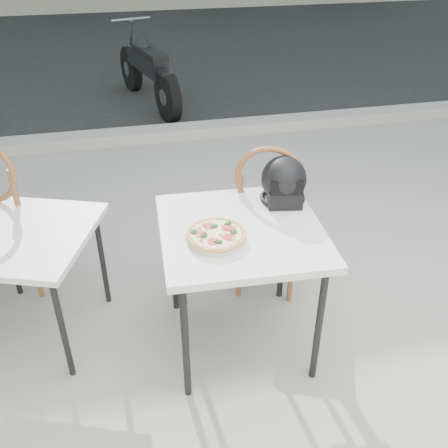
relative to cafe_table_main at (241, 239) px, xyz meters
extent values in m
plane|color=gray|center=(0.55, 0.04, -0.69)|extent=(80.00, 80.00, 0.00)
cube|color=black|center=(0.55, 7.04, -0.69)|extent=(30.00, 8.00, 0.00)
cube|color=gray|center=(0.55, 3.04, -0.63)|extent=(30.00, 0.25, 0.12)
cube|color=silver|center=(0.00, 0.00, 0.05)|extent=(0.84, 0.84, 0.04)
cylinder|color=black|center=(-0.35, -0.31, -0.33)|extent=(0.04, 0.04, 0.72)
cylinder|color=black|center=(0.31, -0.35, -0.33)|extent=(0.04, 0.04, 0.72)
cylinder|color=black|center=(-0.31, 0.35, -0.33)|extent=(0.04, 0.04, 0.72)
cylinder|color=black|center=(0.35, 0.31, -0.33)|extent=(0.04, 0.04, 0.72)
cylinder|color=white|center=(-0.14, -0.07, 0.07)|extent=(0.32, 0.32, 0.01)
torus|color=white|center=(-0.14, -0.07, 0.08)|extent=(0.34, 0.34, 0.01)
cylinder|color=#E5A853|center=(-0.14, -0.07, 0.09)|extent=(0.35, 0.35, 0.01)
torus|color=#E5A853|center=(-0.14, -0.07, 0.10)|extent=(0.36, 0.36, 0.02)
cylinder|color=red|center=(-0.14, -0.07, 0.10)|extent=(0.32, 0.32, 0.00)
cylinder|color=#F8E1BE|center=(-0.14, -0.07, 0.10)|extent=(0.31, 0.31, 0.00)
cylinder|color=red|center=(-0.08, -0.04, 0.11)|extent=(0.07, 0.07, 0.00)
cylinder|color=red|center=(-0.16, -0.01, 0.11)|extent=(0.07, 0.07, 0.00)
cylinder|color=red|center=(-0.21, -0.07, 0.11)|extent=(0.07, 0.07, 0.00)
cylinder|color=red|center=(-0.17, -0.14, 0.11)|extent=(0.07, 0.07, 0.00)
cylinder|color=red|center=(-0.09, -0.12, 0.11)|extent=(0.07, 0.07, 0.00)
ellipsoid|color=#193A15|center=(-0.14, -0.02, 0.11)|extent=(0.05, 0.04, 0.01)
ellipsoid|color=#193A15|center=(-0.20, -0.08, 0.11)|extent=(0.05, 0.05, 0.01)
ellipsoid|color=#193A15|center=(-0.06, -0.08, 0.11)|extent=(0.04, 0.05, 0.01)
ellipsoid|color=#193A15|center=(-0.15, -0.15, 0.11)|extent=(0.05, 0.04, 0.01)
ellipsoid|color=#193A15|center=(-0.07, -0.01, 0.11)|extent=(0.05, 0.05, 0.01)
ellipsoid|color=#193A15|center=(-0.24, -0.04, 0.11)|extent=(0.04, 0.05, 0.01)
cylinder|color=#DBD086|center=(-0.12, -0.10, 0.11)|extent=(0.02, 0.03, 0.02)
cylinder|color=#DBD086|center=(-0.21, -0.02, 0.11)|extent=(0.02, 0.02, 0.02)
cylinder|color=#DBD086|center=(-0.08, -0.05, 0.11)|extent=(0.03, 0.03, 0.02)
cylinder|color=#DBD086|center=(-0.19, 0.01, 0.11)|extent=(0.02, 0.03, 0.02)
cylinder|color=#DBD086|center=(-0.08, -0.14, 0.11)|extent=(0.02, 0.02, 0.02)
cylinder|color=#DBD086|center=(-0.22, -0.12, 0.11)|extent=(0.03, 0.03, 0.02)
cylinder|color=#DBD086|center=(-0.04, -0.05, 0.11)|extent=(0.02, 0.03, 0.02)
cylinder|color=#DBD086|center=(-0.16, -0.14, 0.11)|extent=(0.02, 0.02, 0.02)
ellipsoid|color=black|center=(0.29, 0.22, 0.19)|extent=(0.28, 0.29, 0.25)
cube|color=black|center=(0.27, 0.15, 0.12)|extent=(0.19, 0.12, 0.10)
torus|color=black|center=(0.29, 0.22, 0.08)|extent=(0.28, 0.28, 0.02)
cube|color=black|center=(0.27, 0.11, 0.20)|extent=(0.17, 0.06, 0.08)
cube|color=brown|center=(0.30, 0.46, -0.24)|extent=(0.52, 0.52, 0.03)
cylinder|color=brown|center=(0.51, 0.55, -0.47)|extent=(0.04, 0.04, 0.44)
cylinder|color=brown|center=(0.21, 0.67, -0.47)|extent=(0.04, 0.04, 0.44)
cylinder|color=brown|center=(0.39, 0.25, -0.47)|extent=(0.04, 0.04, 0.44)
cylinder|color=brown|center=(0.09, 0.37, -0.47)|extent=(0.04, 0.04, 0.44)
cylinder|color=brown|center=(0.39, 0.24, -0.03)|extent=(0.04, 0.04, 0.42)
cylinder|color=brown|center=(0.09, 0.36, -0.03)|extent=(0.04, 0.04, 0.42)
torus|color=brown|center=(0.24, 0.30, 0.16)|extent=(0.37, 0.18, 0.39)
cube|color=silver|center=(-1.10, 0.33, -0.03)|extent=(0.92, 0.92, 0.04)
cylinder|color=black|center=(-0.93, -0.05, -0.37)|extent=(0.04, 0.04, 0.64)
cylinder|color=black|center=(-1.28, 0.71, -0.37)|extent=(0.04, 0.04, 0.64)
cylinder|color=black|center=(-0.72, 0.50, -0.37)|extent=(0.04, 0.04, 0.64)
cube|color=brown|center=(-1.22, 0.86, -0.23)|extent=(0.55, 0.55, 0.04)
cylinder|color=brown|center=(-1.00, 0.95, -0.46)|extent=(0.04, 0.04, 0.45)
cylinder|color=brown|center=(-1.30, 1.08, -0.46)|extent=(0.04, 0.04, 0.45)
cylinder|color=brown|center=(-1.14, 0.65, -0.46)|extent=(0.04, 0.04, 0.45)
cylinder|color=brown|center=(-1.14, 0.64, -0.01)|extent=(0.04, 0.04, 0.43)
cylinder|color=black|center=(-0.26, 4.85, -0.41)|extent=(0.25, 0.58, 0.57)
cylinder|color=gray|center=(-0.26, 4.85, -0.41)|extent=(0.18, 0.22, 0.19)
cylinder|color=black|center=(0.07, 3.55, -0.41)|extent=(0.25, 0.58, 0.57)
cylinder|color=gray|center=(0.07, 3.55, -0.41)|extent=(0.18, 0.22, 0.19)
cube|color=black|center=(-0.10, 4.20, -0.17)|extent=(0.41, 1.02, 0.21)
ellipsoid|color=black|center=(-0.13, 4.34, 0.00)|extent=(0.30, 0.44, 0.21)
cube|color=black|center=(-0.03, 3.92, -0.02)|extent=(0.30, 0.51, 0.08)
cylinder|color=gray|center=(-0.24, 4.78, -0.10)|extent=(0.12, 0.31, 0.68)
cylinder|color=gray|center=(-0.21, 4.67, 0.24)|extent=(0.49, 0.15, 0.03)
cube|color=black|center=(0.06, 3.57, -0.14)|extent=(0.18, 0.24, 0.05)
camera|label=1|loc=(-0.54, -2.00, 1.40)|focal=40.00mm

